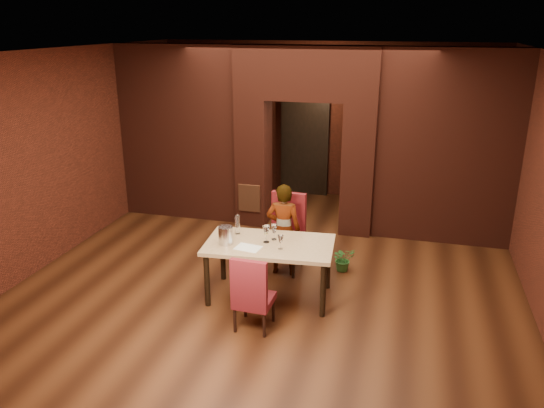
% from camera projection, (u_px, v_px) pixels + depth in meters
% --- Properties ---
extents(floor, '(8.00, 8.00, 0.00)m').
position_uv_depth(floor, '(276.00, 273.00, 7.95)').
color(floor, '#4A2512').
rests_on(floor, ground).
extents(ceiling, '(7.00, 8.00, 0.04)m').
position_uv_depth(ceiling, '(277.00, 51.00, 6.90)').
color(ceiling, silver).
rests_on(ceiling, ground).
extents(wall_back, '(7.00, 0.04, 3.20)m').
position_uv_depth(wall_back, '(325.00, 121.00, 11.07)').
color(wall_back, maroon).
rests_on(wall_back, ground).
extents(wall_front, '(7.00, 0.04, 3.20)m').
position_uv_depth(wall_front, '(135.00, 314.00, 3.77)').
color(wall_front, maroon).
rests_on(wall_front, ground).
extents(wall_left, '(0.04, 8.00, 3.20)m').
position_uv_depth(wall_left, '(60.00, 154.00, 8.28)').
color(wall_left, maroon).
rests_on(wall_left, ground).
extents(pillar_left, '(0.55, 0.55, 2.30)m').
position_uv_depth(pillar_left, '(254.00, 162.00, 9.63)').
color(pillar_left, maroon).
rests_on(pillar_left, ground).
extents(pillar_right, '(0.55, 0.55, 2.30)m').
position_uv_depth(pillar_right, '(359.00, 169.00, 9.16)').
color(pillar_right, maroon).
rests_on(pillar_right, ground).
extents(lintel, '(2.45, 0.55, 0.90)m').
position_uv_depth(lintel, '(307.00, 73.00, 8.87)').
color(lintel, maroon).
rests_on(lintel, ground).
extents(wing_wall_left, '(2.28, 0.35, 3.20)m').
position_uv_depth(wing_wall_left, '(181.00, 133.00, 9.83)').
color(wing_wall_left, maroon).
rests_on(wing_wall_left, ground).
extents(wing_wall_right, '(2.28, 0.35, 3.20)m').
position_uv_depth(wing_wall_right, '(447.00, 149.00, 8.67)').
color(wing_wall_right, maroon).
rests_on(wing_wall_right, ground).
extents(vent_panel, '(0.40, 0.03, 0.50)m').
position_uv_depth(vent_panel, '(249.00, 198.00, 9.56)').
color(vent_panel, '#A85730').
rests_on(vent_panel, ground).
extents(rear_door, '(0.90, 0.08, 2.10)m').
position_uv_depth(rear_door, '(305.00, 146.00, 11.30)').
color(rear_door, black).
rests_on(rear_door, ground).
extents(rear_door_frame, '(1.02, 0.04, 2.22)m').
position_uv_depth(rear_door_frame, '(304.00, 146.00, 11.26)').
color(rear_door_frame, black).
rests_on(rear_door_frame, ground).
extents(dining_table, '(1.76, 1.09, 0.79)m').
position_uv_depth(dining_table, '(270.00, 270.00, 7.15)').
color(dining_table, tan).
rests_on(dining_table, ground).
extents(chair_far, '(0.57, 0.57, 1.16)m').
position_uv_depth(chair_far, '(284.00, 234.00, 7.87)').
color(chair_far, maroon).
rests_on(chair_far, ground).
extents(chair_near, '(0.46, 0.46, 0.98)m').
position_uv_depth(chair_near, '(254.00, 291.00, 6.40)').
color(chair_near, maroon).
rests_on(chair_near, ground).
extents(person_seated, '(0.53, 0.36, 1.39)m').
position_uv_depth(person_seated, '(283.00, 230.00, 7.73)').
color(person_seated, beige).
rests_on(person_seated, ground).
extents(wine_glass_a, '(0.09, 0.09, 0.23)m').
position_uv_depth(wine_glass_a, '(266.00, 234.00, 7.01)').
color(wine_glass_a, white).
rests_on(wine_glass_a, dining_table).
extents(wine_glass_b, '(0.09, 0.09, 0.21)m').
position_uv_depth(wine_glass_b, '(274.00, 232.00, 7.10)').
color(wine_glass_b, white).
rests_on(wine_glass_b, dining_table).
extents(wine_glass_c, '(0.08, 0.08, 0.20)m').
position_uv_depth(wine_glass_c, '(281.00, 242.00, 6.80)').
color(wine_glass_c, white).
rests_on(wine_glass_c, dining_table).
extents(tasting_sheet, '(0.35, 0.28, 0.00)m').
position_uv_depth(tasting_sheet, '(248.00, 248.00, 6.87)').
color(tasting_sheet, white).
rests_on(tasting_sheet, dining_table).
extents(wine_bucket, '(0.20, 0.20, 0.24)m').
position_uv_depth(wine_bucket, '(226.00, 235.00, 6.96)').
color(wine_bucket, silver).
rests_on(wine_bucket, dining_table).
extents(water_bottle, '(0.07, 0.07, 0.28)m').
position_uv_depth(water_bottle, '(238.00, 224.00, 7.29)').
color(water_bottle, white).
rests_on(water_bottle, dining_table).
extents(potted_plant, '(0.44, 0.43, 0.37)m').
position_uv_depth(potted_plant, '(343.00, 259.00, 7.97)').
color(potted_plant, '#2D6929').
rests_on(potted_plant, ground).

